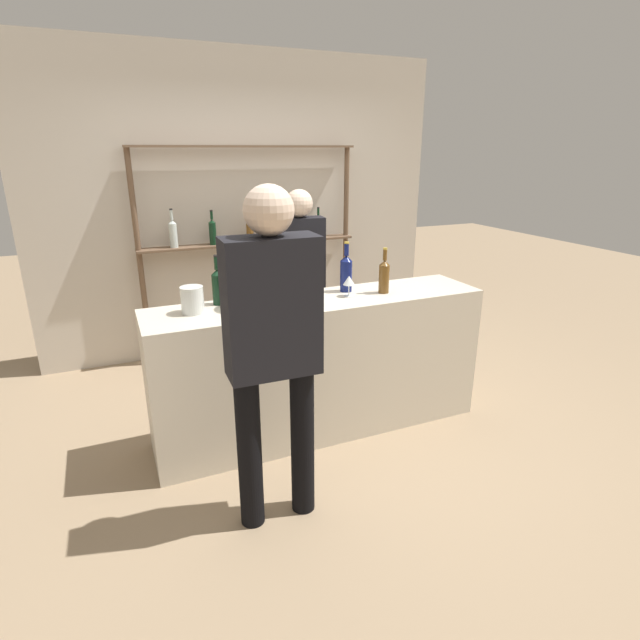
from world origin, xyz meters
TOP-DOWN VIEW (x-y plane):
  - ground_plane at (0.00, 0.00)m, footprint 16.00×16.00m
  - bar_counter at (0.00, 0.00)m, footprint 2.32×0.52m
  - back_wall at (0.00, 1.86)m, footprint 3.92×0.12m
  - back_shelf at (-0.01, 1.68)m, footprint 2.08×0.18m
  - counter_bottle_0 at (0.47, -0.03)m, footprint 0.07×0.07m
  - counter_bottle_1 at (0.25, 0.12)m, footprint 0.08×0.08m
  - counter_bottle_2 at (-0.11, -0.16)m, footprint 0.08×0.08m
  - counter_bottle_3 at (-0.65, 0.16)m, footprint 0.08×0.08m
  - wine_glass at (0.21, -0.01)m, footprint 0.08×0.08m
  - ice_bucket at (-0.48, 0.00)m, footprint 0.23×0.23m
  - cork_jar at (-0.83, 0.04)m, footprint 0.14×0.14m
  - server_behind_counter at (0.14, 0.75)m, footprint 0.41×0.22m
  - customer_left at (-0.58, -0.75)m, footprint 0.46×0.24m

SIDE VIEW (x-z plane):
  - ground_plane at x=0.00m, z-range 0.00..0.00m
  - bar_counter at x=0.00m, z-range 0.00..0.98m
  - server_behind_counter at x=0.14m, z-range 0.16..1.80m
  - customer_left at x=-0.58m, z-range 0.16..1.96m
  - cork_jar at x=-0.83m, z-range 0.98..1.15m
  - wine_glass at x=0.21m, z-range 1.02..1.16m
  - ice_bucket at x=-0.48m, z-range 0.98..1.20m
  - counter_bottle_0 at x=0.47m, z-range 0.94..1.26m
  - counter_bottle_3 at x=-0.65m, z-range 0.94..1.27m
  - counter_bottle_2 at x=-0.11m, z-range 0.95..1.27m
  - counter_bottle_1 at x=0.25m, z-range 0.94..1.29m
  - back_shelf at x=-0.01m, z-range 0.31..2.27m
  - back_wall at x=0.00m, z-range 0.00..2.80m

